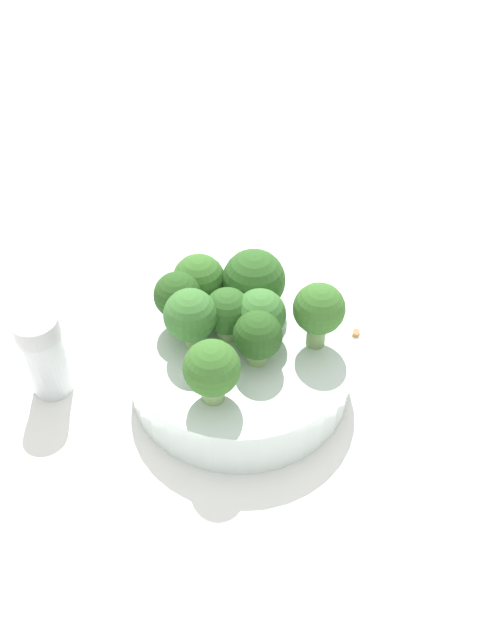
% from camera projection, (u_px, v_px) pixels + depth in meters
% --- Properties ---
extents(ground_plane, '(3.00, 3.00, 0.00)m').
position_uv_depth(ground_plane, '(240.00, 382.00, 0.53)').
color(ground_plane, white).
extents(bowl, '(0.18, 0.18, 0.04)m').
position_uv_depth(bowl, '(240.00, 365.00, 0.51)').
color(bowl, silver).
rests_on(bowl, ground_plane).
extents(broccoli_floret_0, '(0.04, 0.04, 0.05)m').
position_uv_depth(broccoli_floret_0, '(191.00, 316.00, 0.47)').
color(broccoli_floret_0, '#84AD66').
rests_on(broccoli_floret_0, bowl).
extents(broccoli_floret_1, '(0.04, 0.04, 0.05)m').
position_uv_depth(broccoli_floret_1, '(260.00, 315.00, 0.49)').
color(broccoli_floret_1, '#7A9E5B').
rests_on(broccoli_floret_1, bowl).
extents(broccoli_floret_2, '(0.05, 0.05, 0.06)m').
position_uv_depth(broccoli_floret_2, '(253.00, 281.00, 0.51)').
color(broccoli_floret_2, '#8EB770').
rests_on(broccoli_floret_2, bowl).
extents(broccoli_floret_3, '(0.04, 0.04, 0.05)m').
position_uv_depth(broccoli_floret_3, '(258.00, 337.00, 0.47)').
color(broccoli_floret_3, '#84AD66').
rests_on(broccoli_floret_3, bowl).
extents(broccoli_floret_4, '(0.04, 0.04, 0.05)m').
position_uv_depth(broccoli_floret_4, '(199.00, 281.00, 0.52)').
color(broccoli_floret_4, '#7A9E5B').
rests_on(broccoli_floret_4, bowl).
extents(broccoli_floret_5, '(0.04, 0.04, 0.06)m').
position_uv_depth(broccoli_floret_5, '(319.00, 311.00, 0.47)').
color(broccoli_floret_5, '#7A9E5B').
rests_on(broccoli_floret_5, bowl).
extents(broccoli_floret_6, '(0.04, 0.04, 0.05)m').
position_uv_depth(broccoli_floret_6, '(178.00, 298.00, 0.49)').
color(broccoli_floret_6, '#84AD66').
rests_on(broccoli_floret_6, bowl).
extents(broccoli_floret_7, '(0.04, 0.04, 0.05)m').
position_uv_depth(broccoli_floret_7, '(212.00, 370.00, 0.44)').
color(broccoli_floret_7, '#84AD66').
rests_on(broccoli_floret_7, bowl).
extents(broccoli_floret_8, '(0.04, 0.04, 0.05)m').
position_uv_depth(broccoli_floret_8, '(227.00, 313.00, 0.49)').
color(broccoli_floret_8, '#8EB770').
rests_on(broccoli_floret_8, bowl).
extents(pepper_shaker, '(0.04, 0.04, 0.08)m').
position_uv_depth(pepper_shaker, '(45.00, 355.00, 0.50)').
color(pepper_shaker, silver).
rests_on(pepper_shaker, ground_plane).
extents(almond_crumb_0, '(0.01, 0.01, 0.01)m').
position_uv_depth(almond_crumb_0, '(278.00, 303.00, 0.59)').
color(almond_crumb_0, '#AD7F4C').
rests_on(almond_crumb_0, ground_plane).
extents(almond_crumb_1, '(0.01, 0.01, 0.01)m').
position_uv_depth(almond_crumb_1, '(356.00, 332.00, 0.57)').
color(almond_crumb_1, olive).
rests_on(almond_crumb_1, ground_plane).
extents(almond_crumb_2, '(0.01, 0.01, 0.01)m').
position_uv_depth(almond_crumb_2, '(277.00, 297.00, 0.60)').
color(almond_crumb_2, '#AD7F4C').
rests_on(almond_crumb_2, ground_plane).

